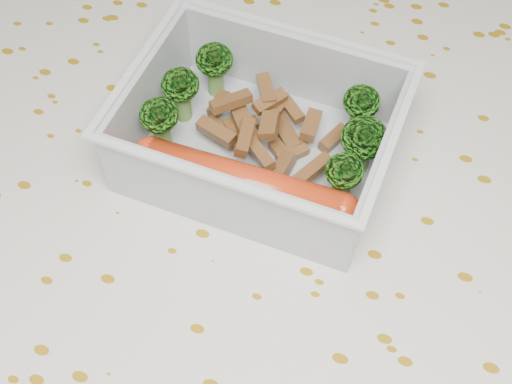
% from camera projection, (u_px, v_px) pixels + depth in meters
% --- Properties ---
extents(dining_table, '(1.40, 0.90, 0.75)m').
position_uv_depth(dining_table, '(260.00, 274.00, 0.55)').
color(dining_table, brown).
rests_on(dining_table, ground).
extents(tablecloth, '(1.46, 0.96, 0.19)m').
position_uv_depth(tablecloth, '(260.00, 241.00, 0.51)').
color(tablecloth, silver).
rests_on(tablecloth, dining_table).
extents(lunch_container, '(0.19, 0.15, 0.06)m').
position_uv_depth(lunch_container, '(260.00, 139.00, 0.49)').
color(lunch_container, silver).
rests_on(lunch_container, tablecloth).
extents(broccoli_florets, '(0.16, 0.09, 0.05)m').
position_uv_depth(broccoli_florets, '(273.00, 114.00, 0.48)').
color(broccoli_florets, '#608C3F').
rests_on(broccoli_florets, lunch_container).
extents(meat_pile, '(0.10, 0.08, 0.03)m').
position_uv_depth(meat_pile, '(264.00, 130.00, 0.50)').
color(meat_pile, brown).
rests_on(meat_pile, lunch_container).
extents(sausage, '(0.16, 0.03, 0.02)m').
position_uv_depth(sausage, '(244.00, 182.00, 0.46)').
color(sausage, red).
rests_on(sausage, lunch_container).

